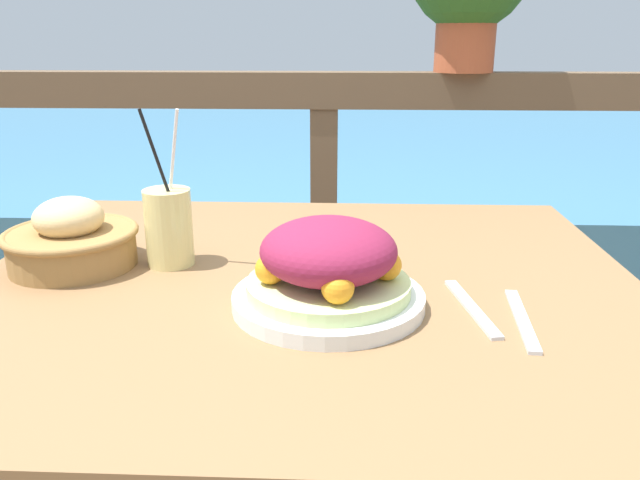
# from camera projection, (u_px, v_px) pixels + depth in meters

# --- Properties ---
(patio_table) EXTENTS (0.99, 0.88, 0.78)m
(patio_table) POSITION_uv_depth(u_px,v_px,m) (305.00, 346.00, 0.96)
(patio_table) COLOR olive
(patio_table) RESTS_ON ground_plane
(railing_fence) EXTENTS (2.80, 0.08, 1.03)m
(railing_fence) POSITION_uv_depth(u_px,v_px,m) (324.00, 171.00, 1.66)
(railing_fence) COLOR brown
(railing_fence) RESTS_ON ground_plane
(sea_backdrop) EXTENTS (12.00, 4.00, 0.49)m
(sea_backdrop) POSITION_uv_depth(u_px,v_px,m) (338.00, 172.00, 4.20)
(sea_backdrop) COLOR teal
(sea_backdrop) RESTS_ON ground_plane
(salad_plate) EXTENTS (0.26, 0.26, 0.12)m
(salad_plate) POSITION_uv_depth(u_px,v_px,m) (328.00, 270.00, 0.81)
(salad_plate) COLOR silver
(salad_plate) RESTS_ON patio_table
(drink_glass) EXTENTS (0.07, 0.07, 0.24)m
(drink_glass) POSITION_uv_depth(u_px,v_px,m) (169.00, 227.00, 0.97)
(drink_glass) COLOR #DBCC7F
(drink_glass) RESTS_ON patio_table
(bread_basket) EXTENTS (0.20, 0.20, 0.11)m
(bread_basket) POSITION_uv_depth(u_px,v_px,m) (72.00, 240.00, 0.96)
(bread_basket) COLOR olive
(bread_basket) RESTS_ON patio_table
(fork) EXTENTS (0.04, 0.18, 0.00)m
(fork) POSITION_uv_depth(u_px,v_px,m) (472.00, 308.00, 0.82)
(fork) COLOR silver
(fork) RESTS_ON patio_table
(knife) EXTENTS (0.03, 0.18, 0.00)m
(knife) POSITION_uv_depth(u_px,v_px,m) (522.00, 319.00, 0.79)
(knife) COLOR silver
(knife) RESTS_ON patio_table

